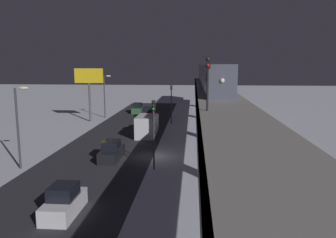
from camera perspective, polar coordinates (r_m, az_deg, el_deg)
ground_plane at (r=35.38m, az=-3.35°, el=-6.41°), size 240.00×240.00×0.00m
avenue_asphalt at (r=36.37m, az=-11.24°, el=-6.13°), size 11.00×96.33×0.01m
elevated_railway at (r=34.09m, az=8.76°, el=2.11°), size 5.00×96.33×6.19m
subway_train at (r=59.87m, az=7.04°, el=7.73°), size 2.94×55.47×3.40m
rail_signal at (r=24.67m, az=6.83°, el=7.68°), size 0.36×0.41×4.00m
sedan_white at (r=23.17m, az=-17.35°, el=-13.45°), size 1.80×4.06×1.97m
sedan_black at (r=34.53m, az=-9.65°, el=-5.56°), size 1.80×4.37×1.97m
sedan_red at (r=60.27m, az=-3.54°, el=0.95°), size 1.80×4.35×1.97m
sedan_green at (r=66.64m, az=-5.21°, el=1.74°), size 1.80×4.36×1.97m
box_truck at (r=45.71m, az=-3.56°, el=-1.06°), size 2.40×7.40×2.80m
traffic_light_near at (r=30.14m, az=-2.46°, el=-0.99°), size 0.32×0.44×6.40m
traffic_light_mid at (r=53.77m, az=0.57°, el=3.59°), size 0.32×0.44×6.40m
commercial_billboard at (r=57.33m, az=-13.34°, el=6.34°), size 4.80×0.36×8.90m
street_lamp_near at (r=33.10m, az=-24.04°, el=0.21°), size 1.35×0.44×7.65m
street_lamp_far at (r=60.98m, az=-10.61°, el=4.70°), size 1.35×0.44×7.65m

